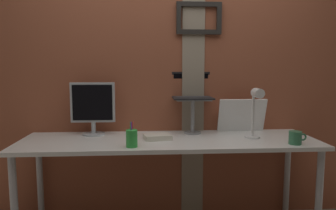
{
  "coord_description": "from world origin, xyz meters",
  "views": [
    {
      "loc": [
        -0.19,
        -2.33,
        1.3
      ],
      "look_at": [
        -0.03,
        0.14,
        1.0
      ],
      "focal_mm": 34.12,
      "sensor_mm": 36.0,
      "label": 1
    }
  ],
  "objects": [
    {
      "name": "brick_wall_back",
      "position": [
        0.0,
        0.42,
        1.17
      ],
      "size": [
        3.36,
        0.16,
        2.34
      ],
      "color": "brown",
      "rests_on": "ground_plane"
    },
    {
      "name": "paper_clutter_stack",
      "position": [
        -0.12,
        0.04,
        0.77
      ],
      "size": [
        0.22,
        0.18,
        0.04
      ],
      "primitive_type": "cube",
      "rotation": [
        0.0,
        0.0,
        0.21
      ],
      "color": "silver",
      "rests_on": "desk"
    },
    {
      "name": "coffee_mug",
      "position": [
        0.86,
        -0.18,
        0.8
      ],
      "size": [
        0.13,
        0.09,
        0.09
      ],
      "color": "#33724C",
      "rests_on": "desk"
    },
    {
      "name": "monitor",
      "position": [
        -0.63,
        0.24,
        0.99
      ],
      "size": [
        0.35,
        0.18,
        0.42
      ],
      "color": "#ADB2B7",
      "rests_on": "desk"
    },
    {
      "name": "desk_lamp",
      "position": [
        0.62,
        -0.01,
        1.0
      ],
      "size": [
        0.12,
        0.2,
        0.39
      ],
      "color": "white",
      "rests_on": "desk"
    },
    {
      "name": "desk",
      "position": [
        -0.03,
        0.04,
        0.69
      ],
      "size": [
        2.25,
        0.64,
        0.75
      ],
      "color": "white",
      "rests_on": "ground_plane"
    },
    {
      "name": "laptop",
      "position": [
        0.18,
        0.31,
        1.1
      ],
      "size": [
        0.32,
        0.27,
        0.22
      ],
      "color": "black",
      "rests_on": "laptop_stand"
    },
    {
      "name": "pen_cup",
      "position": [
        -0.3,
        -0.18,
        0.82
      ],
      "size": [
        0.08,
        0.08,
        0.17
      ],
      "color": "green",
      "rests_on": "desk"
    },
    {
      "name": "whiteboard_panel",
      "position": [
        0.61,
        0.29,
        0.89
      ],
      "size": [
        0.4,
        0.1,
        0.28
      ],
      "primitive_type": "cube",
      "rotation": [
        0.3,
        0.0,
        0.0
      ],
      "color": "white",
      "rests_on": "desk"
    },
    {
      "name": "laptop_stand",
      "position": [
        0.18,
        0.24,
        0.95
      ],
      "size": [
        0.28,
        0.22,
        0.29
      ],
      "color": "gray",
      "rests_on": "desk"
    }
  ]
}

